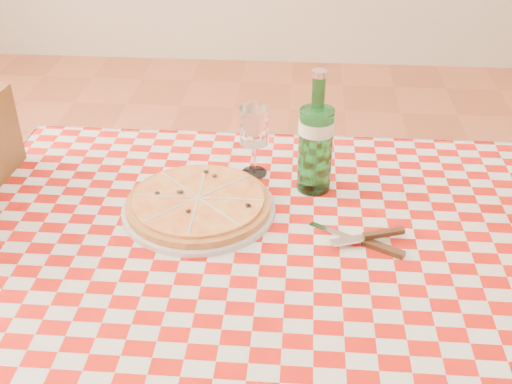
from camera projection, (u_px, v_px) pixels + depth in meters
dining_table at (263, 269)px, 1.38m from camera, size 1.20×0.80×0.75m
tablecloth at (263, 234)px, 1.33m from camera, size 1.30×0.90×0.01m
pizza_plate at (199, 203)px, 1.39m from camera, size 0.33×0.33×0.04m
water_bottle at (316, 132)px, 1.40m from camera, size 0.10×0.10×0.29m
wine_glass at (254, 142)px, 1.49m from camera, size 0.08×0.08×0.17m
cutlery at (363, 239)px, 1.29m from camera, size 0.23×0.19×0.02m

